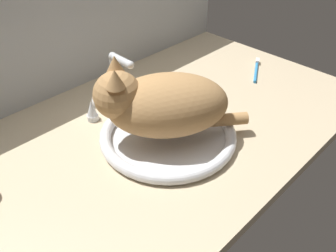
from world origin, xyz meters
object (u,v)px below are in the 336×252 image
at_px(sink_basin, 168,134).
at_px(toothbrush, 256,70).
at_px(cat, 158,104).
at_px(faucet, 117,88).

distance_m(sink_basin, toothbrush, 0.47).
height_order(sink_basin, toothbrush, sink_basin).
distance_m(cat, toothbrush, 0.50).
relative_size(sink_basin, toothbrush, 2.47).
bearing_deg(sink_basin, cat, 142.56).
height_order(faucet, cat, cat).
distance_m(faucet, toothbrush, 0.50).
xyz_separation_m(sink_basin, cat, (-0.02, 0.02, 0.10)).
height_order(sink_basin, cat, cat).
bearing_deg(cat, faucet, 83.88).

